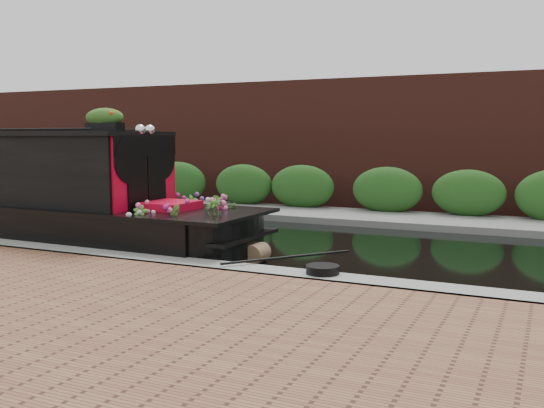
% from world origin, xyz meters
% --- Properties ---
extents(ground, '(80.00, 80.00, 0.00)m').
position_xyz_m(ground, '(0.00, 0.00, 0.00)').
color(ground, black).
rests_on(ground, ground).
extents(near_bank_coping, '(40.00, 0.60, 0.50)m').
position_xyz_m(near_bank_coping, '(0.00, -3.30, 0.00)').
color(near_bank_coping, gray).
rests_on(near_bank_coping, ground).
extents(far_bank_path, '(40.00, 2.40, 0.34)m').
position_xyz_m(far_bank_path, '(0.00, 4.20, 0.00)').
color(far_bank_path, slate).
rests_on(far_bank_path, ground).
extents(far_hedge, '(40.00, 1.10, 2.80)m').
position_xyz_m(far_hedge, '(0.00, 5.10, 0.00)').
color(far_hedge, '#23511B').
rests_on(far_hedge, ground).
extents(far_brick_wall, '(40.00, 1.00, 8.00)m').
position_xyz_m(far_brick_wall, '(0.00, 7.20, 0.00)').
color(far_brick_wall, '#52231B').
rests_on(far_brick_wall, ground).
extents(rope_fender, '(0.35, 0.44, 0.35)m').
position_xyz_m(rope_fender, '(1.88, -1.88, 0.17)').
color(rope_fender, brown).
rests_on(rope_fender, ground).
extents(coiled_mooring_rope, '(0.49, 0.49, 0.12)m').
position_xyz_m(coiled_mooring_rope, '(3.59, -3.18, 0.31)').
color(coiled_mooring_rope, black).
rests_on(coiled_mooring_rope, near_bank_coping).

